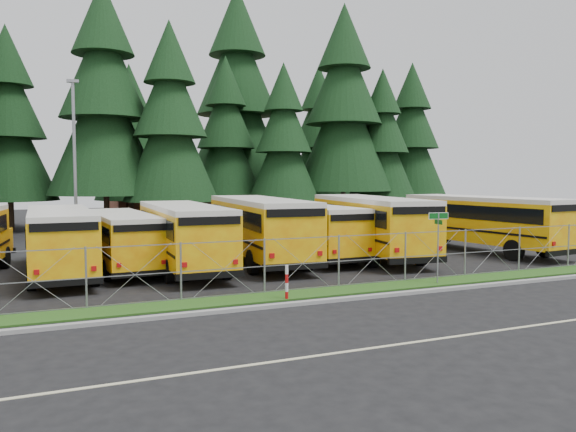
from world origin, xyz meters
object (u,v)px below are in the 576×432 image
Objects in this scene: bus_1 at (60,242)px; bus_3 at (182,237)px; light_standard at (75,156)px; bus_4 at (258,230)px; bus_5 at (305,231)px; street_sign at (438,232)px; bus_2 at (121,241)px; bus_east at (478,224)px; striped_bollard at (287,283)px; bus_6 at (367,227)px.

bus_1 is 0.96× the size of bus_3.
light_standard is at bearing 108.95° from bus_3.
bus_4 is 14.40m from light_standard.
bus_3 is 1.07× the size of bus_5.
bus_4 is 9.42m from street_sign.
bus_1 is 12.45m from light_standard.
bus_2 is 3.49× the size of street_sign.
bus_3 is 1.11× the size of light_standard.
bus_east is at bearing -31.63° from light_standard.
bus_1 is 10.85m from striped_bollard.
bus_6 is 18.67m from light_standard.
bus_6 is at bearing -7.49° from bus_2.
street_sign is at bearing -31.81° from bus_1.
bus_east is at bearing -10.13° from bus_5.
bus_6 reaches higher than bus_4.
bus_2 is 0.82× the size of bus_6.
bus_2 is 12.38m from bus_6.
bus_3 is 3.99× the size of street_sign.
bus_2 is 0.88× the size of bus_3.
bus_6 is 1.18× the size of light_standard.
bus_east is at bearing -0.72° from bus_3.
bus_4 is at bearing 117.93° from street_sign.
bus_4 is at bearing -55.35° from light_standard.
bus_2 is at bearing 179.46° from bus_5.
striped_bollard is at bearing -159.65° from bus_east.
light_standard is (-10.61, 11.04, 4.13)m from bus_5.
striped_bollard is at bearing -75.80° from bus_3.
bus_4 reaches higher than bus_east.
bus_1 is at bearing 149.25° from street_sign.
bus_east is at bearing 26.33° from striped_bollard.
bus_1 is 5.14m from bus_3.
bus_5 is 1.03× the size of light_standard.
bus_6 is at bearing 1.90° from bus_3.
bus_1 is 8.95× the size of striped_bollard.
bus_5 is 15.86m from light_standard.
light_standard is (-5.78, 20.00, 4.90)m from striped_bollard.
bus_east reaches higher than striped_bollard.
bus_6 reaches higher than bus_east.
bus_4 is at bearing 12.22° from bus_3.
bus_6 reaches higher than bus_2.
bus_3 reaches higher than striped_bollard.
light_standard is at bearing 83.23° from bus_1.
bus_1 reaches higher than street_sign.
bus_3 is at bearing -165.02° from bus_4.
bus_1 is at bearing -177.64° from bus_5.
street_sign is at bearing -58.32° from bus_4.
bus_2 is 2.79m from bus_3.
bus_4 is 4.26× the size of street_sign.
street_sign is (13.45, -8.00, 0.63)m from bus_1.
bus_6 is 9.98× the size of striped_bollard.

